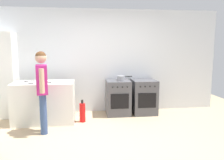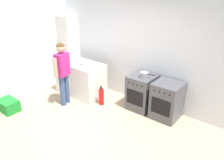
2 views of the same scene
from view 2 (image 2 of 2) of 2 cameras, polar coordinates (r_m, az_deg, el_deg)
The scene contains 15 objects.
ground_plane at distance 4.64m, azimuth -6.99°, elevation -13.57°, with size 8.00×8.00×0.00m, color tan.
back_wall at distance 5.44m, azimuth 7.12°, elevation 7.53°, with size 6.00×0.10×2.60m, color silver.
side_wall_left at distance 6.25m, azimuth -22.12°, elevation 8.08°, with size 0.10×3.10×2.60m, color silver.
counter_unit at distance 5.99m, azimuth -8.20°, elevation 0.36°, with size 1.30×0.70×0.90m, color silver.
oven_left at distance 5.29m, azimuth 7.71°, elevation -3.16°, with size 0.57×0.62×0.85m.
oven_right at distance 5.03m, azimuth 14.13°, elevation -5.21°, with size 0.58×0.62×0.85m.
pot at distance 5.04m, azimuth 8.43°, elevation 1.40°, with size 0.37×0.19×0.12m.
knife_utility at distance 5.89m, azimuth -11.76°, elevation 4.43°, with size 0.25×0.09×0.01m.
knife_bread at distance 6.05m, azimuth -8.47°, elevation 5.19°, with size 0.35×0.07×0.01m.
knife_paring at distance 5.72m, azimuth -8.18°, elevation 4.11°, with size 0.20×0.11×0.01m.
knife_carving at distance 6.16m, azimuth -9.29°, elevation 5.45°, with size 0.29×0.20×0.01m.
person at distance 5.36m, azimuth -12.76°, elevation 2.76°, with size 0.26×0.56×1.58m.
fire_extinguisher at distance 5.50m, azimuth -2.81°, elevation -4.33°, with size 0.13×0.13×0.50m.
recycling_crate_lower at distance 5.82m, azimuth -25.44°, elevation -6.01°, with size 0.52×0.36×0.28m, color #1E842D.
larder_cabinet at distance 6.79m, azimuth -11.12°, elevation 7.88°, with size 0.48×0.44×2.00m, color silver.
Camera 2 is at (2.72, -2.52, 2.80)m, focal length 35.00 mm.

